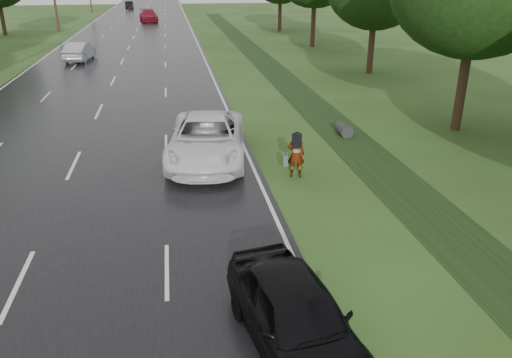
{
  "coord_description": "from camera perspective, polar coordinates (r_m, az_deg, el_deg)",
  "views": [
    {
      "loc": [
        3.93,
        -10.77,
        6.94
      ],
      "look_at": [
        6.17,
        2.49,
        1.3
      ],
      "focal_mm": 35.0,
      "sensor_mm": 36.0,
      "label": 1
    }
  ],
  "objects": [
    {
      "name": "silver_sedan",
      "position": [
        44.72,
        -19.5,
        13.59
      ],
      "size": [
        2.15,
        4.74,
        1.51
      ],
      "primitive_type": "imported",
      "rotation": [
        0.0,
        0.0,
        3.02
      ],
      "color": "#9C9EA5",
      "rests_on": "road"
    },
    {
      "name": "dark_sedan",
      "position": [
        9.96,
        4.65,
        -15.37
      ],
      "size": [
        2.54,
        4.72,
        1.53
      ],
      "primitive_type": "imported",
      "rotation": [
        0.0,
        0.0,
        0.17
      ],
      "color": "black",
      "rests_on": "road"
    },
    {
      "name": "pedestrian",
      "position": [
        17.9,
        4.53,
        2.89
      ],
      "size": [
        0.81,
        0.8,
        1.71
      ],
      "rotation": [
        0.0,
        0.0,
        2.93
      ],
      "color": "#A5998C",
      "rests_on": "ground"
    },
    {
      "name": "edge_stripe_west",
      "position": [
        57.2,
        -20.96,
        14.38
      ],
      "size": [
        0.12,
        180.0,
        0.01
      ],
      "primitive_type": "cube",
      "color": "silver",
      "rests_on": "road"
    },
    {
      "name": "far_car_red",
      "position": [
        77.92,
        -12.18,
        17.79
      ],
      "size": [
        3.06,
        5.96,
        1.66
      ],
      "primitive_type": "imported",
      "rotation": [
        0.0,
        0.0,
        0.13
      ],
      "color": "maroon",
      "rests_on": "road"
    },
    {
      "name": "road",
      "position": [
        56.34,
        -14.0,
        15.04
      ],
      "size": [
        14.0,
        180.0,
        0.04
      ],
      "primitive_type": "cube",
      "color": "black",
      "rests_on": "ground"
    },
    {
      "name": "far_car_dark",
      "position": [
        106.52,
        -14.26,
        18.74
      ],
      "size": [
        1.47,
        4.14,
        1.36
      ],
      "primitive_type": "imported",
      "rotation": [
        0.0,
        0.0,
        3.15
      ],
      "color": "black",
      "rests_on": "road"
    },
    {
      "name": "center_line",
      "position": [
        56.33,
        -14.01,
        15.07
      ],
      "size": [
        0.12,
        180.0,
        0.01
      ],
      "primitive_type": "cube",
      "color": "silver",
      "rests_on": "road"
    },
    {
      "name": "white_pickup",
      "position": [
        19.49,
        -5.66,
        4.58
      ],
      "size": [
        3.65,
        6.51,
        1.72
      ],
      "primitive_type": "imported",
      "rotation": [
        0.0,
        0.0,
        -0.13
      ],
      "color": "white",
      "rests_on": "road"
    },
    {
      "name": "edge_stripe_east",
      "position": [
        56.27,
        -6.9,
        15.54
      ],
      "size": [
        0.12,
        180.0,
        0.01
      ],
      "primitive_type": "cube",
      "color": "silver",
      "rests_on": "road"
    },
    {
      "name": "ground",
      "position": [
        13.4,
        -25.53,
        -10.95
      ],
      "size": [
        220.0,
        220.0,
        0.0
      ],
      "primitive_type": "plane",
      "color": "#2C4117",
      "rests_on": "ground"
    },
    {
      "name": "drainage_ditch",
      "position": [
        31.21,
        4.76,
        9.88
      ],
      "size": [
        2.2,
        120.0,
        0.56
      ],
      "color": "black",
      "rests_on": "ground"
    }
  ]
}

